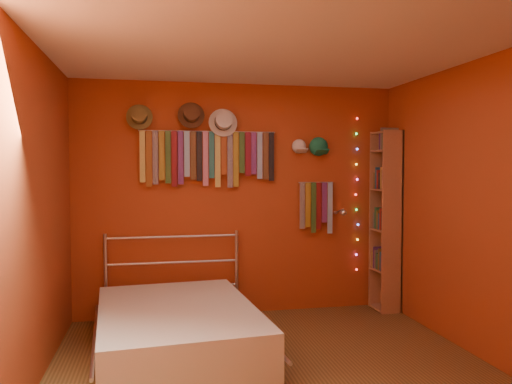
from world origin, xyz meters
TOP-DOWN VIEW (x-y plane):
  - ground at (0.00, 0.00)m, footprint 3.50×3.50m
  - back_wall at (0.00, 1.75)m, footprint 3.50×0.02m
  - right_wall at (1.75, 0.00)m, footprint 0.02×3.50m
  - left_wall at (-1.75, 0.00)m, footprint 0.02×3.50m
  - ceiling at (0.00, 0.00)m, footprint 3.50×3.50m
  - tie_rack at (-0.35, 1.69)m, footprint 1.45×0.03m
  - small_tie_rack at (0.86, 1.68)m, footprint 0.40×0.03m
  - fedora_olive at (-1.05, 1.66)m, footprint 0.27×0.15m
  - fedora_brown at (-0.52, 1.65)m, footprint 0.28×0.15m
  - fedora_white at (-0.18, 1.65)m, footprint 0.31×0.17m
  - cap_white at (0.66, 1.70)m, footprint 0.17×0.21m
  - cap_green at (0.89, 1.70)m, footprint 0.19×0.24m
  - fairy_lights at (1.35, 1.71)m, footprint 0.05×0.02m
  - reading_lamp at (1.10, 1.52)m, footprint 0.07×0.29m
  - bookshelf at (1.66, 1.53)m, footprint 0.25×0.34m
  - bed at (-0.72, 0.68)m, footprint 1.55×1.96m

SIDE VIEW (x-z plane):
  - ground at x=0.00m, z-range 0.00..0.00m
  - bed at x=-0.72m, z-range -0.24..0.68m
  - bookshelf at x=1.66m, z-range 0.02..2.02m
  - reading_lamp at x=1.10m, z-range 1.06..1.15m
  - small_tie_rack at x=0.86m, z-range 0.89..1.47m
  - back_wall at x=0.00m, z-range 0.00..2.50m
  - right_wall at x=1.75m, z-range 0.00..2.50m
  - left_wall at x=-1.75m, z-range 0.00..2.50m
  - fairy_lights at x=1.35m, z-range 0.42..2.16m
  - tie_rack at x=-0.35m, z-range 1.42..2.03m
  - cap_green at x=0.89m, z-range 1.73..1.92m
  - cap_white at x=0.66m, z-range 1.74..1.91m
  - fedora_white at x=-0.18m, z-range 1.93..2.23m
  - fedora_olive at x=-1.05m, z-range 1.99..2.25m
  - fedora_brown at x=-0.52m, z-range 2.01..2.29m
  - ceiling at x=0.00m, z-range 2.49..2.51m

